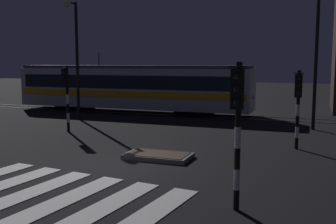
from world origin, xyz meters
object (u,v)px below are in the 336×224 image
at_px(street_lamp_trackside_left, 74,45).
at_px(tram, 131,87).
at_px(traffic_light_corner_near_right, 237,114).
at_px(street_lamp_trackside_right, 317,42).
at_px(traffic_light_corner_far_left, 66,88).
at_px(traffic_light_corner_far_right, 298,98).

bearing_deg(street_lamp_trackside_left, tram, 72.32).
bearing_deg(street_lamp_trackside_left, traffic_light_corner_near_right, -44.09).
height_order(street_lamp_trackside_right, street_lamp_trackside_left, street_lamp_trackside_left).
xyz_separation_m(traffic_light_corner_far_left, street_lamp_trackside_left, (-2.07, 3.92, 2.30)).
distance_m(street_lamp_trackside_right, street_lamp_trackside_left, 13.51).
bearing_deg(street_lamp_trackside_right, traffic_light_corner_far_left, -157.09).
bearing_deg(tram, traffic_light_corner_near_right, -56.98).
relative_size(traffic_light_corner_far_right, traffic_light_corner_far_left, 0.95).
bearing_deg(tram, street_lamp_trackside_right, -17.01).
relative_size(traffic_light_corner_far_right, street_lamp_trackside_left, 0.45).
bearing_deg(traffic_light_corner_far_right, street_lamp_trackside_right, 83.79).
bearing_deg(traffic_light_corner_far_left, traffic_light_corner_near_right, -37.79).
distance_m(traffic_light_corner_far_right, street_lamp_trackside_left, 13.78).
bearing_deg(street_lamp_trackside_right, traffic_light_corner_near_right, -96.82).
height_order(traffic_light_corner_far_right, street_lamp_trackside_left, street_lamp_trackside_left).
height_order(traffic_light_corner_far_right, tram, tram).
height_order(street_lamp_trackside_right, tram, street_lamp_trackside_right).
distance_m(traffic_light_corner_far_right, traffic_light_corner_near_right, 7.56).
bearing_deg(tram, traffic_light_corner_far_right, -37.14).
distance_m(street_lamp_trackside_right, tram, 12.85).
bearing_deg(street_lamp_trackside_right, tram, 162.99).
relative_size(street_lamp_trackside_right, street_lamp_trackside_left, 0.99).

